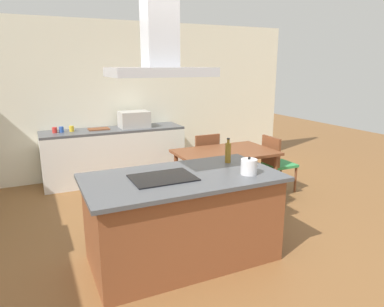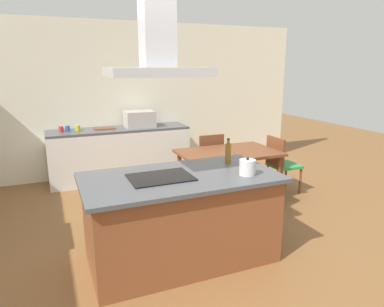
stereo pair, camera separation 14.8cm
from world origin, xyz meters
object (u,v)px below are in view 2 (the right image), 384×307
at_px(tea_kettle, 248,167).
at_px(olive_oil_bottle, 228,153).
at_px(dining_table, 229,157).
at_px(countertop_microwave, 140,119).
at_px(coffee_mug_blue, 68,129).
at_px(coffee_mug_red, 61,129).
at_px(cutting_board, 105,128).
at_px(chair_at_right_end, 280,161).
at_px(coffee_mug_yellow, 78,128).
at_px(range_hood, 158,47).
at_px(cooktop, 161,177).
at_px(chair_facing_back_wall, 209,157).

distance_m(tea_kettle, olive_oil_bottle, 0.46).
height_order(tea_kettle, olive_oil_bottle, olive_oil_bottle).
bearing_deg(dining_table, tea_kettle, -112.14).
distance_m(countertop_microwave, coffee_mug_blue, 1.20).
bearing_deg(tea_kettle, coffee_mug_red, 116.48).
height_order(cutting_board, chair_at_right_end, cutting_board).
relative_size(coffee_mug_yellow, range_hood, 0.10).
bearing_deg(chair_at_right_end, coffee_mug_red, 151.18).
xyz_separation_m(countertop_microwave, coffee_mug_blue, (-1.20, 0.05, -0.09)).
height_order(coffee_mug_blue, chair_at_right_end, coffee_mug_blue).
distance_m(coffee_mug_red, chair_at_right_end, 3.55).
bearing_deg(cutting_board, chair_at_right_end, -35.56).
bearing_deg(dining_table, coffee_mug_red, 141.95).
bearing_deg(chair_at_right_end, olive_oil_bottle, -145.83).
bearing_deg(coffee_mug_blue, cutting_board, -0.24).
distance_m(cooktop, coffee_mug_yellow, 2.98).
bearing_deg(tea_kettle, chair_at_right_end, 44.06).
xyz_separation_m(olive_oil_bottle, cutting_board, (-0.91, 2.71, -0.11)).
xyz_separation_m(coffee_mug_red, dining_table, (2.17, -1.70, -0.28)).
bearing_deg(dining_table, range_hood, -139.11).
bearing_deg(coffee_mug_blue, countertop_microwave, -2.51).
relative_size(olive_oil_bottle, coffee_mug_red, 3.07).
height_order(chair_at_right_end, range_hood, range_hood).
bearing_deg(olive_oil_bottle, coffee_mug_blue, 118.99).
bearing_deg(countertop_microwave, cooktop, -100.66).
bearing_deg(range_hood, countertop_microwave, 79.34).
distance_m(cooktop, cutting_board, 2.93).
bearing_deg(olive_oil_bottle, coffee_mug_yellow, 116.32).
relative_size(cooktop, olive_oil_bottle, 2.17).
height_order(tea_kettle, coffee_mug_blue, tea_kettle).
relative_size(coffee_mug_yellow, dining_table, 0.06).
height_order(tea_kettle, dining_table, tea_kettle).
height_order(tea_kettle, coffee_mug_yellow, tea_kettle).
relative_size(tea_kettle, olive_oil_bottle, 0.77).
bearing_deg(cutting_board, cooktop, -88.81).
bearing_deg(cooktop, range_hood, 0.00).
xyz_separation_m(olive_oil_bottle, countertop_microwave, (-0.31, 2.66, 0.02)).
bearing_deg(cooktop, dining_table, 40.89).
bearing_deg(chair_at_right_end, countertop_microwave, 137.13).
bearing_deg(chair_at_right_end, cooktop, -152.29).
xyz_separation_m(cutting_board, chair_facing_back_wall, (1.47, -1.04, -0.40)).
bearing_deg(chair_facing_back_wall, coffee_mug_red, 154.56).
relative_size(cooktop, range_hood, 0.67).
distance_m(chair_facing_back_wall, range_hood, 2.85).
distance_m(countertop_microwave, chair_at_right_end, 2.49).
distance_m(coffee_mug_yellow, chair_facing_back_wall, 2.22).
bearing_deg(tea_kettle, dining_table, 67.86).
xyz_separation_m(cooktop, tea_kettle, (0.82, -0.24, 0.07)).
bearing_deg(coffee_mug_yellow, countertop_microwave, -3.10).
distance_m(cooktop, countertop_microwave, 2.93).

